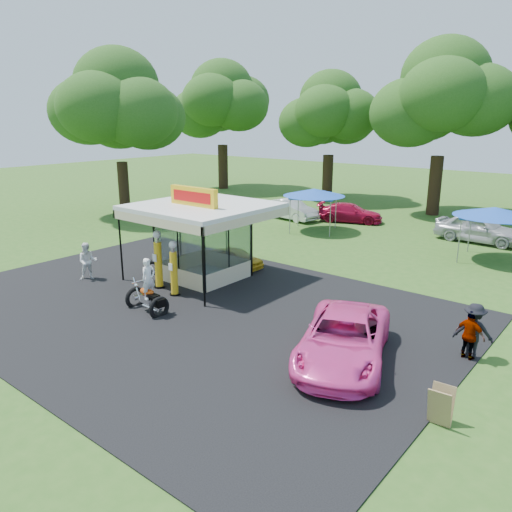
% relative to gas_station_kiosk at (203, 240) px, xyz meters
% --- Properties ---
extents(ground, '(120.00, 120.00, 0.00)m').
position_rel_gas_station_kiosk_xyz_m(ground, '(2.00, -4.99, -1.78)').
color(ground, '#2E5A1C').
rests_on(ground, ground).
extents(asphalt_apron, '(20.00, 14.00, 0.04)m').
position_rel_gas_station_kiosk_xyz_m(asphalt_apron, '(2.00, -2.99, -1.76)').
color(asphalt_apron, black).
rests_on(asphalt_apron, ground).
extents(gas_station_kiosk, '(5.40, 5.40, 4.18)m').
position_rel_gas_station_kiosk_xyz_m(gas_station_kiosk, '(0.00, 0.00, 0.00)').
color(gas_station_kiosk, white).
rests_on(gas_station_kiosk, ground).
extents(gas_pump_left, '(0.47, 0.47, 2.51)m').
position_rel_gas_station_kiosk_xyz_m(gas_pump_left, '(-0.52, -2.17, -0.58)').
color(gas_pump_left, black).
rests_on(gas_pump_left, ground).
extents(gas_pump_right, '(0.43, 0.43, 2.30)m').
position_rel_gas_station_kiosk_xyz_m(gas_pump_right, '(0.69, -2.39, -0.68)').
color(gas_pump_right, black).
rests_on(gas_pump_right, ground).
extents(motorcycle, '(1.88, 0.99, 2.19)m').
position_rel_gas_station_kiosk_xyz_m(motorcycle, '(1.30, -4.21, -0.93)').
color(motorcycle, black).
rests_on(motorcycle, ground).
extents(spare_tires, '(0.85, 0.77, 0.69)m').
position_rel_gas_station_kiosk_xyz_m(spare_tires, '(-2.28, -1.07, -1.45)').
color(spare_tires, black).
rests_on(spare_tires, ground).
extents(a_frame_sign, '(0.56, 0.52, 0.97)m').
position_rel_gas_station_kiosk_xyz_m(a_frame_sign, '(12.21, -4.43, -1.29)').
color(a_frame_sign, '#593819').
rests_on(a_frame_sign, ground).
extents(kiosk_car, '(2.82, 1.13, 0.96)m').
position_rel_gas_station_kiosk_xyz_m(kiosk_car, '(-0.00, 2.21, -1.30)').
color(kiosk_car, yellow).
rests_on(kiosk_car, ground).
extents(pink_sedan, '(4.12, 5.73, 1.45)m').
position_rel_gas_station_kiosk_xyz_m(pink_sedan, '(8.84, -3.05, -1.06)').
color(pink_sedan, '#FB44A6').
rests_on(pink_sedan, ground).
extents(spectator_west, '(1.01, 1.05, 1.70)m').
position_rel_gas_station_kiosk_xyz_m(spectator_west, '(-3.86, -3.41, -0.93)').
color(spectator_west, white).
rests_on(spectator_west, ground).
extents(spectator_east_a, '(1.26, 0.92, 1.74)m').
position_rel_gas_station_kiosk_xyz_m(spectator_east_a, '(11.73, -0.41, -0.91)').
color(spectator_east_a, black).
rests_on(spectator_east_a, ground).
extents(spectator_east_b, '(0.99, 0.58, 1.58)m').
position_rel_gas_station_kiosk_xyz_m(spectator_east_b, '(11.70, -0.60, -0.99)').
color(spectator_east_b, gray).
rests_on(spectator_east_b, ground).
extents(bg_car_a, '(4.45, 2.09, 1.41)m').
position_rel_gas_station_kiosk_xyz_m(bg_car_a, '(-4.76, 13.44, -1.08)').
color(bg_car_a, silver).
rests_on(bg_car_a, ground).
extents(bg_car_b, '(4.76, 3.18, 1.28)m').
position_rel_gas_station_kiosk_xyz_m(bg_car_b, '(-1.03, 15.27, -1.14)').
color(bg_car_b, '#AE0D31').
rests_on(bg_car_b, ground).
extents(bg_car_c, '(4.92, 2.15, 1.65)m').
position_rel_gas_station_kiosk_xyz_m(bg_car_c, '(7.59, 14.85, -0.96)').
color(bg_car_c, '#B1B2B6').
rests_on(bg_car_c, ground).
extents(tent_west, '(3.88, 3.88, 2.71)m').
position_rel_gas_station_kiosk_xyz_m(tent_west, '(-1.47, 11.28, 0.67)').
color(tent_west, gray).
rests_on(tent_west, ground).
extents(tent_east, '(3.94, 3.94, 2.75)m').
position_rel_gas_station_kiosk_xyz_m(tent_east, '(9.19, 11.13, 0.71)').
color(tent_east, gray).
rests_on(tent_east, ground).
extents(oak_far_a, '(10.26, 10.26, 12.16)m').
position_rel_gas_station_kiosk_xyz_m(oak_far_a, '(-19.26, 22.13, 5.95)').
color(oak_far_a, black).
rests_on(oak_far_a, ground).
extents(oak_far_b, '(8.91, 8.91, 10.63)m').
position_rel_gas_station_kiosk_xyz_m(oak_far_b, '(-7.53, 22.94, 5.00)').
color(oak_far_b, black).
rests_on(oak_far_b, ground).
extents(oak_far_c, '(10.33, 10.33, 12.17)m').
position_rel_gas_station_kiosk_xyz_m(oak_far_c, '(2.41, 21.61, 5.94)').
color(oak_far_c, black).
rests_on(oak_far_c, ground).
extents(oak_near, '(9.98, 9.98, 11.49)m').
position_rel_gas_station_kiosk_xyz_m(oak_near, '(-15.25, 7.07, 5.42)').
color(oak_near, black).
rests_on(oak_near, ground).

